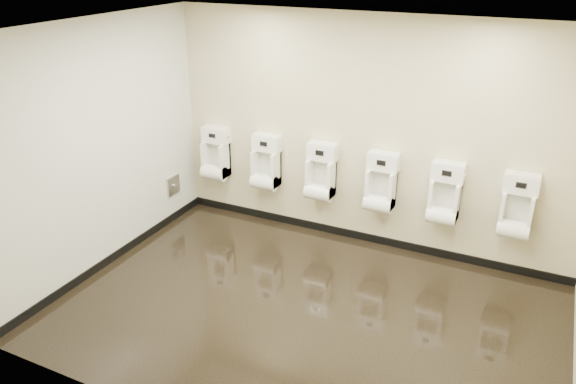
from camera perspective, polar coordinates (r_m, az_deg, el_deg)
name	(u,v)px	position (r m, az deg, el deg)	size (l,w,h in m)	color
ground	(305,313)	(5.90, 1.72, -12.16)	(5.00, 3.50, 0.00)	black
ceiling	(309,32)	(4.81, 2.14, 15.89)	(5.00, 3.50, 0.00)	silver
back_wall	(367,135)	(6.73, 8.00, 5.78)	(5.00, 0.02, 2.80)	beige
front_wall	(200,282)	(3.84, -8.88, -9.02)	(5.00, 0.02, 2.80)	beige
left_wall	(100,149)	(6.54, -18.59, 4.19)	(0.02, 3.50, 2.80)	beige
tile_overlay_left	(100,149)	(6.54, -18.56, 4.18)	(0.01, 3.50, 2.80)	silver
skirting_back	(360,236)	(7.25, 7.36, -4.43)	(5.00, 0.02, 0.10)	black
skirting_left	(116,255)	(7.08, -17.10, -6.15)	(0.02, 3.50, 0.10)	black
access_panel	(173,185)	(7.69, -11.58, 0.68)	(0.04, 0.25, 0.25)	#9E9EA3
urinal_0	(216,157)	(7.66, -7.37, 3.53)	(0.38, 0.28, 0.70)	white
urinal_1	(266,166)	(7.29, -2.27, 2.64)	(0.38, 0.28, 0.70)	white
urinal_2	(321,176)	(6.99, 3.33, 1.64)	(0.38, 0.28, 0.70)	white
urinal_3	(381,187)	(6.75, 9.39, 0.54)	(0.38, 0.28, 0.70)	white
urinal_4	(444,198)	(6.61, 15.61, -0.59)	(0.38, 0.28, 0.70)	white
urinal_5	(517,211)	(6.55, 22.21, -1.78)	(0.38, 0.28, 0.70)	white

